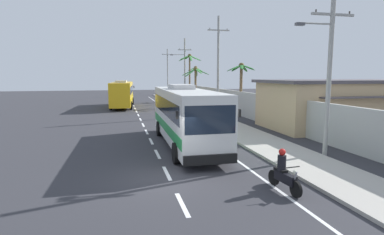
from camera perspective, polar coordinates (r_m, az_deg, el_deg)
name	(u,v)px	position (r m, az deg, el deg)	size (l,w,h in m)	color
ground_plane	(169,178)	(13.36, -4.24, -10.91)	(160.00, 160.00, 0.00)	#303035
sidewalk_kerb	(235,129)	(24.50, 7.92, -2.19)	(3.20, 90.00, 0.14)	#A8A399
lane_markings	(168,123)	(27.88, -4.43, -1.07)	(3.92, 71.00, 0.01)	white
boundary_wall	(258,108)	(29.47, 12.07, 1.76)	(0.24, 60.00, 2.57)	#B2B2AD
coach_bus_foreground	(185,114)	(18.96, -1.25, 0.61)	(2.98, 11.28, 3.68)	silver
coach_bus_far_lane	(122,93)	(42.78, -12.68, 4.37)	(3.52, 11.14, 3.62)	gold
motorcycle_beside_bus	(284,174)	(12.22, 16.44, -9.85)	(0.56, 1.96, 1.57)	black
motorcycle_trailing	(185,115)	(28.56, -1.22, 0.51)	(0.56, 1.96, 1.66)	black
pedestrian_near_kerb	(211,111)	(28.11, 3.45, 1.14)	(0.36, 0.36, 1.71)	#2D7A47
utility_pole_nearest	(329,65)	(17.59, 23.77, 8.85)	(3.24, 0.24, 9.03)	#9E9E99
utility_pole_mid	(218,64)	(33.46, 4.81, 9.67)	(2.36, 0.24, 10.38)	#9E9E99
utility_pole_far	(184,68)	(50.62, -1.41, 8.97)	(3.47, 0.24, 10.11)	#9E9E99
utility_pole_distant	(168,71)	(68.06, -4.50, 8.47)	(2.40, 0.24, 9.84)	#9E9E99
palm_nearest	(195,78)	(41.66, 0.63, 7.24)	(3.77, 3.86, 5.34)	brown
palm_second	(196,77)	(51.81, 0.66, 7.50)	(2.75, 3.00, 5.79)	brown
palm_third	(241,77)	(33.41, 8.98, 7.33)	(3.12, 3.10, 5.58)	brown
palm_fourth	(190,66)	(47.15, -0.39, 9.49)	(3.60, 3.73, 7.45)	brown
roadside_building	(338,104)	(28.05, 25.18, 2.31)	(12.28, 7.32, 3.91)	tan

